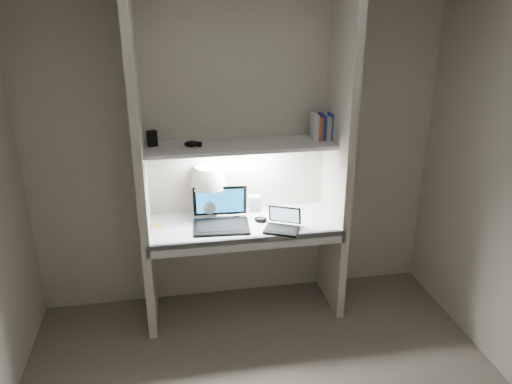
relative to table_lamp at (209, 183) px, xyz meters
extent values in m
cube|color=beige|center=(0.24, 0.10, 0.20)|extent=(3.20, 0.01, 2.50)
cube|color=beige|center=(-0.49, -0.17, 0.20)|extent=(0.06, 0.55, 2.50)
cube|color=beige|center=(0.97, -0.17, 0.20)|extent=(0.06, 0.55, 2.50)
cube|color=white|center=(0.24, -0.17, -0.30)|extent=(1.40, 0.55, 0.04)
cube|color=silver|center=(0.24, -0.43, -0.33)|extent=(1.46, 0.03, 0.10)
cube|color=silver|center=(0.24, -0.08, 0.30)|extent=(1.40, 0.36, 0.03)
cube|color=white|center=(0.24, -0.08, 0.28)|extent=(0.60, 0.04, 0.02)
cylinder|color=white|center=(0.00, 0.00, -0.27)|extent=(0.10, 0.10, 0.02)
ellipsoid|color=white|center=(0.00, 0.00, -0.18)|extent=(0.14, 0.14, 0.18)
cylinder|color=white|center=(0.00, 0.00, -0.07)|extent=(0.02, 0.02, 0.08)
sphere|color=#FFD899|center=(0.00, 0.00, 0.00)|extent=(0.04, 0.04, 0.04)
cube|color=black|center=(0.06, -0.23, -0.27)|extent=(0.43, 0.32, 0.02)
cube|color=black|center=(0.06, -0.23, -0.26)|extent=(0.36, 0.23, 0.00)
cube|color=black|center=(0.08, -0.06, -0.13)|extent=(0.42, 0.10, 0.26)
cube|color=#177DCA|center=(0.08, -0.07, -0.13)|extent=(0.37, 0.08, 0.21)
cube|color=black|center=(0.49, -0.37, -0.27)|extent=(0.30, 0.26, 0.02)
cube|color=black|center=(0.49, -0.37, -0.26)|extent=(0.24, 0.20, 0.00)
cube|color=black|center=(0.54, -0.28, -0.19)|extent=(0.24, 0.15, 0.14)
cube|color=#CFE7FF|center=(0.54, -0.28, -0.19)|extent=(0.21, 0.13, 0.12)
cube|color=silver|center=(0.37, 0.03, -0.22)|extent=(0.10, 0.08, 0.13)
ellipsoid|color=black|center=(0.38, -0.18, -0.26)|extent=(0.12, 0.10, 0.04)
torus|color=black|center=(0.20, -0.10, -0.27)|extent=(0.10, 0.10, 0.01)
cube|color=yellow|center=(-0.40, -0.11, -0.28)|extent=(0.07, 0.07, 0.00)
cube|color=silver|center=(0.97, -0.04, 0.40)|extent=(0.03, 0.13, 0.18)
cube|color=#243793|center=(0.94, -0.04, 0.41)|extent=(0.04, 0.13, 0.20)
cube|color=#B4B5B1|center=(0.91, -0.04, 0.40)|extent=(0.04, 0.13, 0.18)
cube|color=#252EA1|center=(0.87, -0.04, 0.41)|extent=(0.02, 0.13, 0.20)
cube|color=#C55B1B|center=(0.85, -0.04, 0.40)|extent=(0.03, 0.13, 0.18)
cube|color=silver|center=(0.81, -0.04, 0.41)|extent=(0.04, 0.13, 0.20)
cube|color=black|center=(-0.40, -0.01, 0.37)|extent=(0.08, 0.07, 0.12)
ellipsoid|color=black|center=(-0.12, -0.08, 0.34)|extent=(0.12, 0.09, 0.05)
camera|label=1|loc=(-0.28, -3.60, 1.34)|focal=35.00mm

